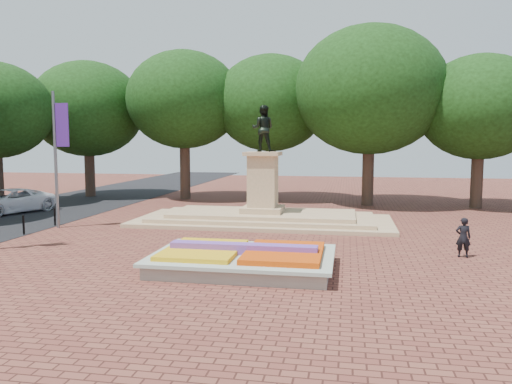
{
  "coord_description": "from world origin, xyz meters",
  "views": [
    {
      "loc": [
        4.55,
        -18.8,
        4.5
      ],
      "look_at": [
        0.51,
        3.17,
        2.2
      ],
      "focal_mm": 35.0,
      "sensor_mm": 36.0,
      "label": 1
    }
  ],
  "objects_px": {
    "van": "(9,201)",
    "pedestrian": "(463,237)",
    "flower_bed": "(244,259)",
    "monument": "(263,207)"
  },
  "relations": [
    {
      "from": "van",
      "to": "pedestrian",
      "type": "relative_size",
      "value": 3.51
    },
    {
      "from": "pedestrian",
      "to": "flower_bed",
      "type": "bearing_deg",
      "value": 25.75
    },
    {
      "from": "van",
      "to": "flower_bed",
      "type": "bearing_deg",
      "value": -12.1
    },
    {
      "from": "monument",
      "to": "van",
      "type": "distance_m",
      "value": 16.11
    },
    {
      "from": "flower_bed",
      "to": "pedestrian",
      "type": "relative_size",
      "value": 4.04
    },
    {
      "from": "flower_bed",
      "to": "monument",
      "type": "relative_size",
      "value": 0.45
    },
    {
      "from": "van",
      "to": "pedestrian",
      "type": "distance_m",
      "value": 26.12
    },
    {
      "from": "monument",
      "to": "van",
      "type": "bearing_deg",
      "value": 177.98
    },
    {
      "from": "flower_bed",
      "to": "van",
      "type": "xyz_separation_m",
      "value": [
        -17.12,
        10.57,
        0.38
      ]
    },
    {
      "from": "van",
      "to": "pedestrian",
      "type": "bearing_deg",
      "value": 3.46
    }
  ]
}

